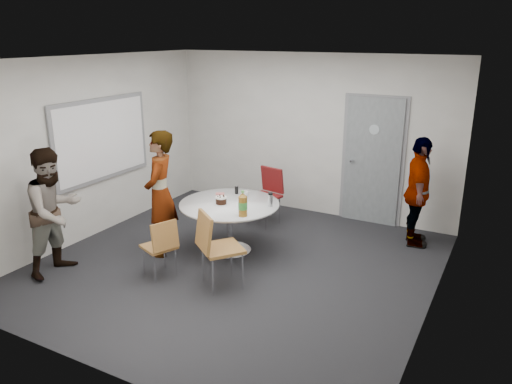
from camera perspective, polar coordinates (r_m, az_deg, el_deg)
The scene contains 15 objects.
floor at distance 6.82m, azimuth -2.29°, elevation -8.36°, with size 5.00×5.00×0.00m, color black.
ceiling at distance 6.13m, azimuth -2.60°, elevation 14.94°, with size 5.00×5.00×0.00m, color silver.
wall_back at distance 8.53m, azimuth 6.21°, elevation 6.50°, with size 5.00×5.00×0.00m, color silver.
wall_left at distance 7.88m, azimuth -18.32°, elevation 4.78°, with size 5.00×5.00×0.00m, color silver.
wall_right at distance 5.55m, azimuth 20.39°, elevation -0.70°, with size 5.00×5.00×0.00m, color silver.
wall_front at distance 4.49m, azimuth -18.98°, elevation -4.81°, with size 5.00×5.00×0.00m, color silver.
door at distance 8.24m, azimuth 13.19°, elevation 3.43°, with size 1.02×0.17×2.12m.
whiteboard at distance 7.97m, azimuth -17.16°, elevation 5.76°, with size 0.04×1.90×1.25m.
table at distance 6.98m, azimuth -2.90°, elevation -2.08°, with size 1.40×1.40×1.07m.
chair_near_left at distance 6.41m, azimuth -10.74°, elevation -5.79°, with size 0.51×0.49×0.78m.
chair_near_right at distance 6.03m, azimuth -4.82°, elevation -5.74°, with size 0.67×0.68×0.98m.
chair_far at distance 8.08m, azimuth 1.36°, elevation 0.23°, with size 0.52×0.56×0.93m.
person_main at distance 7.00m, azimuth -10.88°, elevation -0.20°, with size 0.64×0.42×1.76m, color #A5C6EA.
person_left at distance 6.84m, azimuth -22.06°, elevation -2.09°, with size 0.81×0.63×1.66m, color white.
person_right at distance 7.54m, azimuth 18.00°, elevation -0.03°, with size 0.95×0.39×1.62m, color black.
Camera 1 is at (3.14, -5.26, 3.00)m, focal length 35.00 mm.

